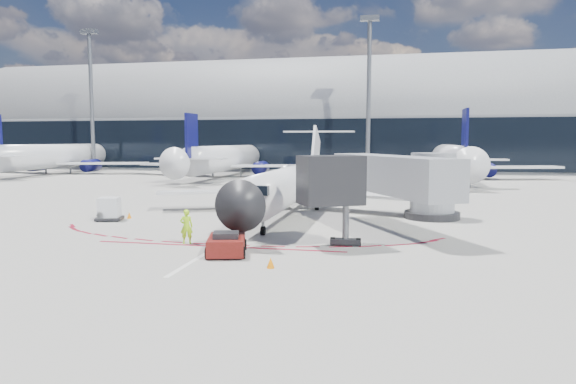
% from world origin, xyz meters
% --- Properties ---
extents(ground, '(260.00, 260.00, 0.00)m').
position_xyz_m(ground, '(0.00, 0.00, 0.00)').
color(ground, gray).
rests_on(ground, ground).
extents(apron_centerline, '(0.25, 40.00, 0.01)m').
position_xyz_m(apron_centerline, '(0.00, 2.00, 0.01)').
color(apron_centerline, silver).
rests_on(apron_centerline, ground).
extents(apron_stop_bar, '(14.00, 0.25, 0.01)m').
position_xyz_m(apron_stop_bar, '(0.00, -11.50, 0.01)').
color(apron_stop_bar, maroon).
rests_on(apron_stop_bar, ground).
extents(terminal_building, '(150.00, 24.15, 24.00)m').
position_xyz_m(terminal_building, '(0.00, 64.97, 8.52)').
color(terminal_building, gray).
rests_on(terminal_building, ground).
extents(jet_bridge, '(10.03, 15.20, 4.90)m').
position_xyz_m(jet_bridge, '(9.79, -3.01, 3.01)').
color(jet_bridge, gray).
rests_on(jet_bridge, ground).
extents(light_mast_west, '(0.70, 0.70, 25.00)m').
position_xyz_m(light_mast_west, '(-45.00, 48.00, 12.50)').
color(light_mast_west, slate).
rests_on(light_mast_west, ground).
extents(light_mast_centre, '(0.70, 0.70, 25.00)m').
position_xyz_m(light_mast_centre, '(5.00, 48.00, 12.50)').
color(light_mast_centre, slate).
rests_on(light_mast_centre, ground).
extents(regional_jet, '(23.34, 28.78, 7.21)m').
position_xyz_m(regional_jet, '(1.59, 2.66, 2.41)').
color(regional_jet, silver).
rests_on(regional_jet, ground).
extents(pushback_tug, '(2.52, 4.63, 1.18)m').
position_xyz_m(pushback_tug, '(1.09, -13.22, 0.52)').
color(pushback_tug, '#50110B').
rests_on(pushback_tug, ground).
extents(ramp_worker, '(0.81, 0.64, 1.93)m').
position_xyz_m(ramp_worker, '(-1.93, -11.11, 0.97)').
color(ramp_worker, '#B1FD1A').
rests_on(ramp_worker, ground).
extents(uld_container, '(2.13, 1.95, 1.65)m').
position_xyz_m(uld_container, '(-10.59, -4.49, 0.82)').
color(uld_container, black).
rests_on(uld_container, ground).
extents(safety_cone_left, '(0.34, 0.34, 0.47)m').
position_xyz_m(safety_cone_left, '(-9.72, -3.29, 0.23)').
color(safety_cone_left, orange).
rests_on(safety_cone_left, ground).
extents(safety_cone_right, '(0.35, 0.35, 0.49)m').
position_xyz_m(safety_cone_right, '(3.92, -15.50, 0.25)').
color(safety_cone_right, orange).
rests_on(safety_cone_right, ground).
extents(bg_airliner_0, '(36.74, 38.90, 11.89)m').
position_xyz_m(bg_airliner_0, '(-47.52, 42.18, 5.94)').
color(bg_airliner_0, silver).
rests_on(bg_airliner_0, ground).
extents(bg_airliner_1, '(35.55, 37.64, 11.50)m').
position_xyz_m(bg_airliner_1, '(-16.67, 41.01, 5.75)').
color(bg_airliner_1, silver).
rests_on(bg_airliner_1, ground).
extents(bg_airliner_2, '(36.60, 38.75, 11.84)m').
position_xyz_m(bg_airliner_2, '(17.49, 42.80, 5.92)').
color(bg_airliner_2, silver).
rests_on(bg_airliner_2, ground).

